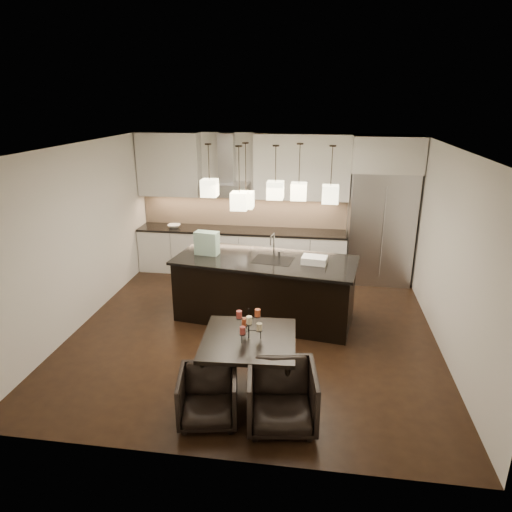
# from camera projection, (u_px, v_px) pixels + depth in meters

# --- Properties ---
(floor) EXTENTS (5.50, 5.50, 0.02)m
(floor) POSITION_uv_depth(u_px,v_px,m) (254.00, 330.00, 7.17)
(floor) COLOR black
(floor) RESTS_ON ground
(ceiling) EXTENTS (5.50, 5.50, 0.02)m
(ceiling) POSITION_uv_depth(u_px,v_px,m) (254.00, 146.00, 6.24)
(ceiling) COLOR white
(ceiling) RESTS_ON wall_back
(wall_back) EXTENTS (5.50, 0.02, 2.80)m
(wall_back) POSITION_uv_depth(u_px,v_px,m) (274.00, 204.00, 9.28)
(wall_back) COLOR silver
(wall_back) RESTS_ON ground
(wall_front) EXTENTS (5.50, 0.02, 2.80)m
(wall_front) POSITION_uv_depth(u_px,v_px,m) (209.00, 336.00, 4.12)
(wall_front) COLOR silver
(wall_front) RESTS_ON ground
(wall_left) EXTENTS (0.02, 5.50, 2.80)m
(wall_left) POSITION_uv_depth(u_px,v_px,m) (78.00, 237.00, 7.07)
(wall_left) COLOR silver
(wall_left) RESTS_ON ground
(wall_right) EXTENTS (0.02, 5.50, 2.80)m
(wall_right) POSITION_uv_depth(u_px,v_px,m) (450.00, 253.00, 6.33)
(wall_right) COLOR silver
(wall_right) RESTS_ON ground
(refrigerator) EXTENTS (1.20, 0.72, 2.15)m
(refrigerator) POSITION_uv_depth(u_px,v_px,m) (380.00, 228.00, 8.75)
(refrigerator) COLOR #B7B7BA
(refrigerator) RESTS_ON floor
(fridge_panel) EXTENTS (1.26, 0.72, 0.65)m
(fridge_panel) POSITION_uv_depth(u_px,v_px,m) (387.00, 154.00, 8.29)
(fridge_panel) COLOR silver
(fridge_panel) RESTS_ON refrigerator
(lower_cabinets) EXTENTS (4.21, 0.62, 0.88)m
(lower_cabinets) POSITION_uv_depth(u_px,v_px,m) (241.00, 252.00, 9.37)
(lower_cabinets) COLOR silver
(lower_cabinets) RESTS_ON floor
(countertop) EXTENTS (4.21, 0.66, 0.04)m
(countertop) POSITION_uv_depth(u_px,v_px,m) (241.00, 230.00, 9.22)
(countertop) COLOR black
(countertop) RESTS_ON lower_cabinets
(backsplash) EXTENTS (4.21, 0.02, 0.63)m
(backsplash) POSITION_uv_depth(u_px,v_px,m) (244.00, 211.00, 9.39)
(backsplash) COLOR beige
(backsplash) RESTS_ON countertop
(upper_cab_left) EXTENTS (1.25, 0.35, 1.25)m
(upper_cab_left) POSITION_uv_depth(u_px,v_px,m) (169.00, 164.00, 9.13)
(upper_cab_left) COLOR silver
(upper_cab_left) RESTS_ON wall_back
(upper_cab_right) EXTENTS (1.85, 0.35, 1.25)m
(upper_cab_right) POSITION_uv_depth(u_px,v_px,m) (302.00, 167.00, 8.78)
(upper_cab_right) COLOR silver
(upper_cab_right) RESTS_ON wall_back
(hood_canopy) EXTENTS (0.90, 0.52, 0.24)m
(hood_canopy) POSITION_uv_depth(u_px,v_px,m) (226.00, 189.00, 9.04)
(hood_canopy) COLOR #B7B7BA
(hood_canopy) RESTS_ON wall_back
(hood_chimney) EXTENTS (0.30, 0.28, 0.96)m
(hood_chimney) POSITION_uv_depth(u_px,v_px,m) (227.00, 158.00, 8.95)
(hood_chimney) COLOR #B7B7BA
(hood_chimney) RESTS_ON hood_canopy
(fruit_bowl) EXTENTS (0.29, 0.29, 0.06)m
(fruit_bowl) POSITION_uv_depth(u_px,v_px,m) (174.00, 226.00, 9.35)
(fruit_bowl) COLOR silver
(fruit_bowl) RESTS_ON countertop
(island_body) EXTENTS (2.91, 1.51, 0.98)m
(island_body) POSITION_uv_depth(u_px,v_px,m) (265.00, 290.00, 7.40)
(island_body) COLOR black
(island_body) RESTS_ON floor
(island_top) EXTENTS (3.01, 1.61, 0.04)m
(island_top) POSITION_uv_depth(u_px,v_px,m) (265.00, 260.00, 7.23)
(island_top) COLOR black
(island_top) RESTS_ON island_body
(faucet) EXTENTS (0.15, 0.28, 0.42)m
(faucet) POSITION_uv_depth(u_px,v_px,m) (274.00, 245.00, 7.23)
(faucet) COLOR silver
(faucet) RESTS_ON island_top
(tote_bag) EXTENTS (0.40, 0.25, 0.38)m
(tote_bag) POSITION_uv_depth(u_px,v_px,m) (207.00, 243.00, 7.39)
(tote_bag) COLOR #266C45
(tote_bag) RESTS_ON island_top
(food_container) EXTENTS (0.41, 0.32, 0.11)m
(food_container) POSITION_uv_depth(u_px,v_px,m) (314.00, 260.00, 7.02)
(food_container) COLOR silver
(food_container) RESTS_ON island_top
(dining_table) EXTENTS (1.19, 1.19, 0.68)m
(dining_table) POSITION_uv_depth(u_px,v_px,m) (249.00, 362.00, 5.65)
(dining_table) COLOR black
(dining_table) RESTS_ON floor
(candelabra) EXTENTS (0.34, 0.34, 0.40)m
(candelabra) POSITION_uv_depth(u_px,v_px,m) (249.00, 323.00, 5.47)
(candelabra) COLOR black
(candelabra) RESTS_ON dining_table
(candle_a) EXTENTS (0.07, 0.07, 0.09)m
(candle_a) POSITION_uv_depth(u_px,v_px,m) (259.00, 327.00, 5.48)
(candle_a) COLOR beige
(candle_a) RESTS_ON candelabra
(candle_b) EXTENTS (0.07, 0.07, 0.09)m
(candle_b) POSITION_uv_depth(u_px,v_px,m) (245.00, 322.00, 5.59)
(candle_b) COLOR #BC4D27
(candle_b) RESTS_ON candelabra
(candle_c) EXTENTS (0.07, 0.07, 0.09)m
(candle_c) POSITION_uv_depth(u_px,v_px,m) (243.00, 330.00, 5.39)
(candle_c) COLOR #AB3F38
(candle_c) RESTS_ON candelabra
(candle_d) EXTENTS (0.07, 0.07, 0.09)m
(candle_d) POSITION_uv_depth(u_px,v_px,m) (258.00, 313.00, 5.51)
(candle_d) COLOR #BC4D27
(candle_d) RESTS_ON candelabra
(candle_e) EXTENTS (0.07, 0.07, 0.09)m
(candle_e) POSITION_uv_depth(u_px,v_px,m) (239.00, 314.00, 5.46)
(candle_e) COLOR #AB3F38
(candle_e) RESTS_ON candelabra
(candle_f) EXTENTS (0.07, 0.07, 0.09)m
(candle_f) POSITION_uv_depth(u_px,v_px,m) (249.00, 320.00, 5.33)
(candle_f) COLOR beige
(candle_f) RESTS_ON candelabra
(armchair_left) EXTENTS (0.75, 0.76, 0.60)m
(armchair_left) POSITION_uv_depth(u_px,v_px,m) (208.00, 397.00, 5.06)
(armchair_left) COLOR black
(armchair_left) RESTS_ON floor
(armchair_right) EXTENTS (0.84, 0.86, 0.70)m
(armchair_right) POSITION_uv_depth(u_px,v_px,m) (282.00, 397.00, 4.98)
(armchair_right) COLOR black
(armchair_right) RESTS_ON floor
(pendant_a) EXTENTS (0.24, 0.24, 0.26)m
(pendant_a) POSITION_uv_depth(u_px,v_px,m) (210.00, 188.00, 6.96)
(pendant_a) COLOR beige
(pendant_a) RESTS_ON ceiling
(pendant_b) EXTENTS (0.24, 0.24, 0.26)m
(pendant_b) POSITION_uv_depth(u_px,v_px,m) (246.00, 200.00, 7.23)
(pendant_b) COLOR beige
(pendant_b) RESTS_ON ceiling
(pendant_c) EXTENTS (0.24, 0.24, 0.26)m
(pendant_c) POSITION_uv_depth(u_px,v_px,m) (275.00, 190.00, 6.75)
(pendant_c) COLOR beige
(pendant_c) RESTS_ON ceiling
(pendant_d) EXTENTS (0.24, 0.24, 0.26)m
(pendant_d) POSITION_uv_depth(u_px,v_px,m) (299.00, 191.00, 7.04)
(pendant_d) COLOR beige
(pendant_d) RESTS_ON ceiling
(pendant_e) EXTENTS (0.24, 0.24, 0.26)m
(pendant_e) POSITION_uv_depth(u_px,v_px,m) (330.00, 194.00, 6.74)
(pendant_e) COLOR beige
(pendant_e) RESTS_ON ceiling
(pendant_f) EXTENTS (0.24, 0.24, 0.26)m
(pendant_f) POSITION_uv_depth(u_px,v_px,m) (239.00, 201.00, 6.73)
(pendant_f) COLOR beige
(pendant_f) RESTS_ON ceiling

